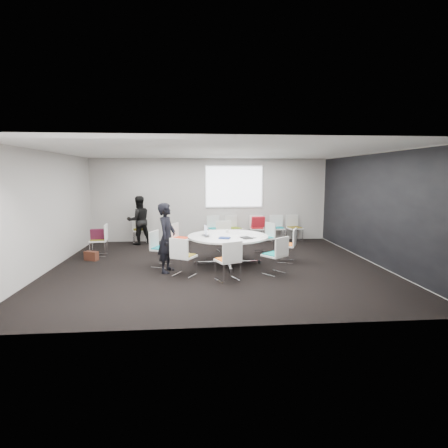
{
  "coord_description": "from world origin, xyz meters",
  "views": [
    {
      "loc": [
        -0.53,
        -8.41,
        2.24
      ],
      "look_at": [
        0.2,
        0.4,
        1.0
      ],
      "focal_mm": 28.0,
      "sensor_mm": 36.0,
      "label": 1
    }
  ],
  "objects": [
    {
      "name": "chair_spare_left",
      "position": [
        -3.21,
        1.39,
        0.28
      ],
      "size": [
        0.49,
        0.5,
        0.88
      ],
      "rotation": [
        0.0,
        0.0,
        1.67
      ],
      "color": "silver",
      "rests_on": "ground"
    },
    {
      "name": "chair_back_d",
      "position": [
        2.24,
        3.13,
        0.28
      ],
      "size": [
        0.46,
        0.45,
        0.88
      ],
      "rotation": [
        0.0,
        0.0,
        3.14
      ],
      "color": "silver",
      "rests_on": "ground"
    },
    {
      "name": "chair_ring_e",
      "position": [
        -1.37,
        0.1,
        0.28
      ],
      "size": [
        0.58,
        0.59,
        0.88
      ],
      "rotation": [
        0.0,
        0.0,
        4.35
      ],
      "color": "silver",
      "rests_on": "ground"
    },
    {
      "name": "laptop_lid",
      "position": [
        -0.27,
        0.34,
        0.86
      ],
      "size": [
        0.06,
        0.3,
        0.22
      ],
      "primitive_type": "cube",
      "rotation": [
        0.0,
        0.0,
        1.73
      ],
      "color": "silver",
      "rests_on": "conference_table"
    },
    {
      "name": "projection_screen",
      "position": [
        0.8,
        3.46,
        1.85
      ],
      "size": [
        1.9,
        0.03,
        1.35
      ],
      "primitive_type": "cube",
      "color": "white",
      "rests_on": "room_shell"
    },
    {
      "name": "chair_ring_b",
      "position": [
        1.45,
        1.33,
        0.28
      ],
      "size": [
        0.6,
        0.6,
        0.88
      ],
      "rotation": [
        0.0,
        0.0,
        1.99
      ],
      "color": "silver",
      "rests_on": "ground"
    },
    {
      "name": "chair_ring_h",
      "position": [
        1.26,
        -0.8,
        0.28
      ],
      "size": [
        0.64,
        0.64,
        0.88
      ],
      "rotation": [
        0.0,
        0.0,
        6.95
      ],
      "color": "silver",
      "rests_on": "ground"
    },
    {
      "name": "chair_back_b",
      "position": [
        0.77,
        3.16,
        0.28
      ],
      "size": [
        0.6,
        0.6,
        0.88
      ],
      "rotation": [
        0.0,
        0.0,
        3.57
      ],
      "color": "silver",
      "rests_on": "ground"
    },
    {
      "name": "chair_ring_c",
      "position": [
        0.34,
        1.76,
        0.28
      ],
      "size": [
        0.52,
        0.51,
        0.88
      ],
      "rotation": [
        0.0,
        0.0,
        3.29
      ],
      "color": "silver",
      "rests_on": "ground"
    },
    {
      "name": "conference_table",
      "position": [
        0.29,
        0.22,
        0.52
      ],
      "size": [
        2.02,
        2.02,
        0.73
      ],
      "color": "silver",
      "rests_on": "ground"
    },
    {
      "name": "maroon_bag",
      "position": [
        -3.22,
        1.39,
        0.62
      ],
      "size": [
        0.41,
        0.18,
        0.28
      ],
      "primitive_type": "cube",
      "rotation": [
        0.0,
        0.0,
        0.11
      ],
      "color": "#4C1428",
      "rests_on": "chair_spare_left"
    },
    {
      "name": "chair_back_e",
      "position": [
        2.85,
        3.15,
        0.28
      ],
      "size": [
        0.54,
        0.53,
        0.88
      ],
      "rotation": [
        0.0,
        0.0,
        3.34
      ],
      "color": "silver",
      "rests_on": "ground"
    },
    {
      "name": "phone",
      "position": [
        0.87,
        -0.17,
        0.73
      ],
      "size": [
        0.15,
        0.11,
        0.01
      ],
      "primitive_type": "cube",
      "rotation": [
        0.0,
        0.0,
        -0.32
      ],
      "color": "black",
      "rests_on": "conference_table"
    },
    {
      "name": "room_shell",
      "position": [
        0.09,
        0.0,
        1.4
      ],
      "size": [
        8.08,
        7.08,
        2.88
      ],
      "color": "black",
      "rests_on": "ground"
    },
    {
      "name": "cup",
      "position": [
        0.31,
        0.64,
        0.78
      ],
      "size": [
        0.08,
        0.08,
        0.09
      ],
      "primitive_type": "cylinder",
      "color": "white",
      "rests_on": "conference_table"
    },
    {
      "name": "chair_ring_a",
      "position": [
        1.82,
        0.29,
        0.28
      ],
      "size": [
        0.6,
        0.6,
        0.88
      ],
      "rotation": [
        0.0,
        0.0,
        1.15
      ],
      "color": "silver",
      "rests_on": "ground"
    },
    {
      "name": "notebook_black",
      "position": [
        0.7,
        -0.17,
        0.74
      ],
      "size": [
        0.3,
        0.35,
        0.02
      ],
      "primitive_type": "cube",
      "rotation": [
        0.0,
        0.0,
        0.33
      ],
      "color": "black",
      "rests_on": "conference_table"
    },
    {
      "name": "chair_ring_d",
      "position": [
        -0.96,
        1.41,
        0.28
      ],
      "size": [
        0.61,
        0.61,
        0.88
      ],
      "rotation": [
        0.0,
        0.0,
        4.25
      ],
      "color": "silver",
      "rests_on": "ground"
    },
    {
      "name": "red_jacket",
      "position": [
        1.55,
        2.94,
        0.7
      ],
      "size": [
        0.46,
        0.21,
        0.36
      ],
      "primitive_type": "cube",
      "rotation": [
        0.17,
        0.0,
        0.13
      ],
      "color": "#A8141F",
      "rests_on": "chair_back_c"
    },
    {
      "name": "chair_back_c",
      "position": [
        1.55,
        3.16,
        0.28
      ],
      "size": [
        0.47,
        0.46,
        0.88
      ],
      "rotation": [
        0.0,
        0.0,
        3.11
      ],
      "color": "silver",
      "rests_on": "ground"
    },
    {
      "name": "chair_ring_f",
      "position": [
        -0.8,
        -0.77,
        0.28
      ],
      "size": [
        0.62,
        0.62,
        0.88
      ],
      "rotation": [
        0.0,
        0.0,
        5.77
      ],
      "color": "silver",
      "rests_on": "ground"
    },
    {
      "name": "laptop",
      "position": [
        -0.23,
        0.19,
        0.74
      ],
      "size": [
        0.3,
        0.38,
        0.03
      ],
      "primitive_type": "imported",
      "rotation": [
        0.0,
        0.0,
        1.9
      ],
      "color": "#333338",
      "rests_on": "conference_table"
    },
    {
      "name": "chair_back_a",
      "position": [
        0.13,
        3.15,
        0.28
      ],
      "size": [
        0.58,
        0.57,
        0.88
      ],
      "rotation": [
        0.0,
        0.0,
        3.47
      ],
      "color": "silver",
      "rests_on": "ground"
    },
    {
      "name": "tablet_folio",
      "position": [
        0.17,
        -0.17,
        0.74
      ],
      "size": [
        0.31,
        0.27,
        0.03
      ],
      "primitive_type": "cube",
      "rotation": [
        0.0,
        0.0,
        -0.33
      ],
      "color": "navy",
      "rests_on": "conference_table"
    },
    {
      "name": "papers_right",
      "position": [
        0.75,
        0.36,
        0.73
      ],
      "size": [
        0.36,
        0.36,
        0.0
      ],
      "primitive_type": "cube",
      "rotation": [
        0.0,
        0.0,
        0.72
      ],
      "color": "silver",
      "rests_on": "conference_table"
    },
    {
      "name": "brown_bag",
      "position": [
        -3.29,
        0.88,
        0.12
      ],
      "size": [
        0.39,
        0.29,
        0.24
      ],
      "primitive_type": "cube",
      "rotation": [
        0.0,
        0.0,
        -0.4
      ],
      "color": "#462116",
      "rests_on": "ground"
    },
    {
      "name": "chair_person_back",
      "position": [
        -2.36,
        3.15,
        0.28
      ],
      "size": [
        0.55,
        0.55,
        0.88
      ],
      "rotation": [
        0.0,
        0.0,
        3.39
      ],
      "color": "silver",
      "rests_on": "ground"
    },
    {
      "name": "chair_ring_g",
      "position": [
        0.15,
        -1.22,
        0.28
      ],
      "size": [
        0.6,
        0.59,
        0.88
      ],
      "rotation": [
        0.0,
        0.0,
        6.69
      ],
      "color": "silver",
      "rests_on": "ground"
    },
    {
      "name": "person_main",
      "position": [
        -1.19,
        -0.4,
        0.81
      ],
      "size": [
        0.53,
        0.67,
        1.61
      ],
      "primitive_type": "imported",
      "rotation": [
        0.0,
        0.0,
        1.31
      ],
      "color": "black",
      "rests_on": "ground"
    },
    {
      "name": "papers_front",
      "position": [
        1.05,
        0.06,
        0.73
      ],
      "size": [
        0.34,
        0.27,
        0.0
      ],
      "primitive_type": "cube",
      "rotation": [
        0.0,
        0.0,
        0.2
      ],
      "color": "white",
      "rests_on": "conference_table"
    },
    {
      "name": "person_back",
      "position": [
        -2.36,
        2.99,
        0.79
      ],
      "size": [
        0.94,
        0.86,
        1.58
      ],
      "primitive_type": "imported",
      "rotation": [
        0.0,
        0.0,
        3.57
      ],
      "color": "black",
      "rests_on": "ground"
    }
  ]
}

